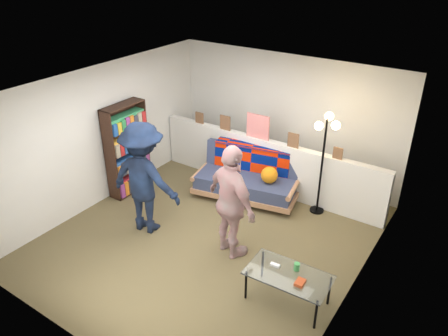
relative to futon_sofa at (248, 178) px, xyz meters
The scene contains 10 objects.
ground 1.45m from the futon_sofa, 84.05° to the right, with size 5.00×5.00×0.00m, color brown.
room_shell 1.60m from the futon_sofa, 81.07° to the right, with size 4.60×5.05×2.45m.
half_wall_ledge 0.45m from the futon_sofa, 70.07° to the left, with size 4.45×0.15×1.00m, color silver.
ledge_decor 0.90m from the futon_sofa, 101.93° to the left, with size 2.97×0.02×0.45m.
futon_sofa is the anchor object (origin of this frame).
bookshelf 2.23m from the futon_sofa, 152.03° to the right, with size 0.28×0.84×1.68m.
coffee_table 2.66m from the futon_sofa, 47.87° to the right, with size 1.08×0.62×0.55m.
floor_lamp 1.56m from the futon_sofa, 11.83° to the left, with size 0.41×0.34×1.77m.
person_left 2.02m from the futon_sofa, 115.28° to the right, with size 1.18×0.68×1.83m, color black.
person_right 1.75m from the futon_sofa, 67.40° to the right, with size 1.03×0.43×1.75m, color pink.
Camera 1 is at (3.32, -4.54, 4.17)m, focal length 35.00 mm.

